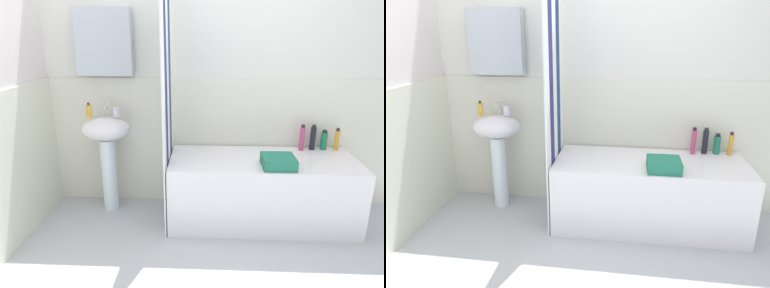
% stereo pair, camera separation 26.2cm
% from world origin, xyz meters
% --- Properties ---
extents(wall_back_tiled, '(3.60, 0.18, 2.40)m').
position_xyz_m(wall_back_tiled, '(-0.06, 1.26, 1.14)').
color(wall_back_tiled, silver).
rests_on(wall_back_tiled, ground_plane).
extents(sink, '(0.44, 0.34, 0.88)m').
position_xyz_m(sink, '(-0.98, 1.03, 0.64)').
color(sink, white).
rests_on(sink, ground_plane).
extents(faucet, '(0.03, 0.12, 0.12)m').
position_xyz_m(faucet, '(-0.98, 1.11, 0.94)').
color(faucet, silver).
rests_on(faucet, sink).
extents(soap_dispenser, '(0.05, 0.05, 0.14)m').
position_xyz_m(soap_dispenser, '(-1.12, 1.02, 0.94)').
color(soap_dispenser, gold).
rests_on(soap_dispenser, sink).
extents(toothbrush_cup, '(0.06, 0.06, 0.08)m').
position_xyz_m(toothbrush_cup, '(-0.89, 1.07, 0.92)').
color(toothbrush_cup, silver).
rests_on(toothbrush_cup, sink).
extents(bathtub, '(1.57, 0.66, 0.58)m').
position_xyz_m(bathtub, '(0.39, 0.89, 0.29)').
color(bathtub, white).
rests_on(bathtub, ground_plane).
extents(shower_curtain, '(0.01, 0.66, 2.00)m').
position_xyz_m(shower_curtain, '(-0.41, 0.89, 1.00)').
color(shower_curtain, white).
rests_on(shower_curtain, ground_plane).
extents(conditioner_bottle, '(0.04, 0.04, 0.20)m').
position_xyz_m(conditioner_bottle, '(1.07, 1.14, 0.67)').
color(conditioner_bottle, gold).
rests_on(conditioner_bottle, bathtub).
extents(lotion_bottle, '(0.06, 0.06, 0.18)m').
position_xyz_m(lotion_bottle, '(0.96, 1.16, 0.66)').
color(lotion_bottle, '#1F7754').
rests_on(lotion_bottle, bathtub).
extents(body_wash_bottle, '(0.05, 0.05, 0.23)m').
position_xyz_m(body_wash_bottle, '(0.86, 1.15, 0.69)').
color(body_wash_bottle, '#21202B').
rests_on(body_wash_bottle, bathtub).
extents(shampoo_bottle, '(0.04, 0.04, 0.24)m').
position_xyz_m(shampoo_bottle, '(0.76, 1.13, 0.69)').
color(shampoo_bottle, '#C04771').
rests_on(shampoo_bottle, bathtub).
extents(towel_folded, '(0.26, 0.25, 0.09)m').
position_xyz_m(towel_folded, '(0.47, 0.71, 0.62)').
color(towel_folded, '#25765B').
rests_on(towel_folded, bathtub).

